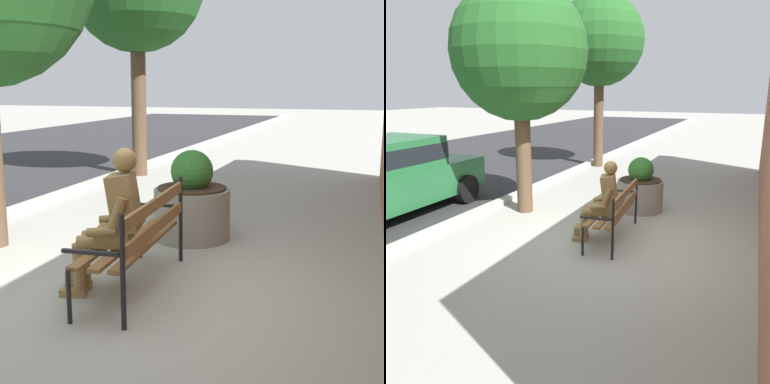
% 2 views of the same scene
% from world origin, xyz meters
% --- Properties ---
extents(ground_plane, '(80.00, 80.00, 0.00)m').
position_xyz_m(ground_plane, '(0.00, 0.00, 0.00)').
color(ground_plane, '#9E9B93').
extents(park_bench, '(1.83, 0.67, 0.95)m').
position_xyz_m(park_bench, '(0.18, -0.10, 0.54)').
color(park_bench, brown).
rests_on(park_bench, ground).
extents(bronze_statue_seated, '(0.61, 0.86, 1.37)m').
position_xyz_m(bronze_statue_seated, '(-0.02, 0.11, 0.67)').
color(bronze_statue_seated, olive).
rests_on(bronze_statue_seated, ground).
extents(concrete_planter, '(0.96, 0.96, 1.13)m').
position_xyz_m(concrete_planter, '(1.96, -0.03, 0.44)').
color(concrete_planter, gray).
rests_on(concrete_planter, ground).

